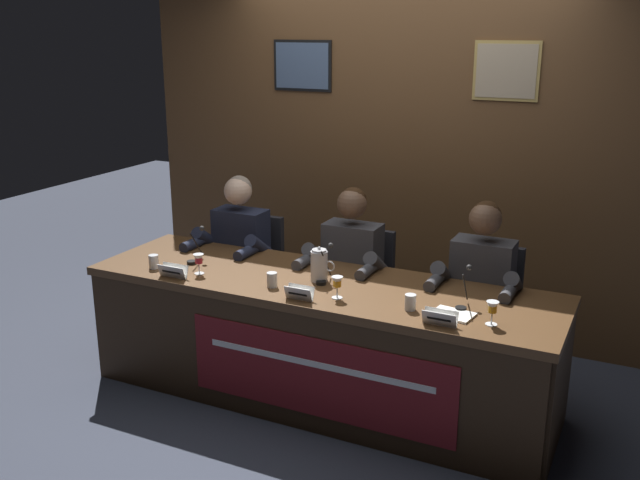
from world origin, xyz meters
TOP-DOWN VIEW (x-y plane):
  - ground_plane at (0.00, 0.00)m, footprint 12.00×12.00m
  - wall_back_panelled at (-0.00, 1.30)m, footprint 4.02×0.14m
  - conference_table at (0.00, -0.11)m, footprint 2.82×0.83m
  - chair_left at (-0.84, 0.60)m, footprint 0.44×0.44m
  - panelist_left at (-0.84, 0.40)m, footprint 0.51×0.48m
  - nameplate_left at (-0.81, -0.33)m, footprint 0.18×0.06m
  - juice_glass_left at (-0.71, -0.21)m, footprint 0.06×0.06m
  - water_cup_left at (-1.02, -0.24)m, footprint 0.06×0.06m
  - microphone_left at (-0.86, -0.03)m, footprint 0.06×0.17m
  - chair_center at (0.00, 0.60)m, footprint 0.44×0.44m
  - panelist_center at (0.00, 0.40)m, footprint 0.51×0.48m
  - nameplate_center at (0.03, -0.32)m, footprint 0.16×0.06m
  - juice_glass_center at (0.21, -0.21)m, footprint 0.06×0.06m
  - water_cup_center at (-0.20, -0.21)m, footprint 0.06×0.06m
  - microphone_center at (0.03, -0.01)m, footprint 0.06×0.17m
  - chair_right at (0.84, 0.60)m, footprint 0.44×0.44m
  - panelist_right at (0.84, 0.40)m, footprint 0.51×0.48m
  - nameplate_right at (0.82, -0.33)m, footprint 0.17×0.06m
  - juice_glass_right at (1.05, -0.21)m, footprint 0.06×0.06m
  - water_cup_right at (0.62, -0.19)m, footprint 0.06×0.06m
  - microphone_right at (0.87, -0.05)m, footprint 0.06×0.17m
  - water_pitcher_central at (-0.00, -0.00)m, footprint 0.15×0.10m
  - document_stack_right at (0.85, -0.17)m, footprint 0.23×0.18m

SIDE VIEW (x-z plane):
  - ground_plane at x=0.00m, z-range 0.00..0.00m
  - chair_left at x=-0.84m, z-range -0.02..0.87m
  - chair_center at x=0.00m, z-range -0.02..0.87m
  - chair_right at x=0.84m, z-range -0.02..0.87m
  - conference_table at x=0.00m, z-range 0.13..0.88m
  - panelist_left at x=-0.84m, z-range 0.10..1.31m
  - panelist_center at x=0.00m, z-range 0.10..1.31m
  - panelist_right at x=0.84m, z-range 0.10..1.31m
  - document_stack_right at x=0.85m, z-range 0.74..0.76m
  - water_cup_left at x=-1.02m, z-range 0.74..0.83m
  - water_cup_center at x=-0.20m, z-range 0.74..0.83m
  - water_cup_right at x=0.62m, z-range 0.74..0.83m
  - nameplate_center at x=0.03m, z-range 0.75..0.82m
  - nameplate_left at x=-0.81m, z-range 0.75..0.82m
  - nameplate_right at x=0.82m, z-range 0.75..0.82m
  - microphone_left at x=-0.86m, z-range 0.71..0.93m
  - microphone_center at x=0.03m, z-range 0.71..0.93m
  - microphone_right at x=0.87m, z-range 0.71..0.93m
  - juice_glass_left at x=-0.71m, z-range 0.77..0.89m
  - juice_glass_center at x=0.21m, z-range 0.77..0.89m
  - juice_glass_right at x=1.05m, z-range 0.77..0.89m
  - water_pitcher_central at x=0.00m, z-range 0.73..0.94m
  - wall_back_panelled at x=0.00m, z-range 0.00..2.60m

